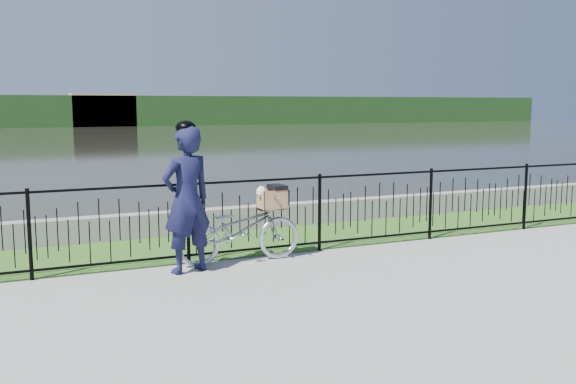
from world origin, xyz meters
name	(u,v)px	position (x,y,z in m)	size (l,w,h in m)	color
ground	(305,285)	(0.00, 0.00, 0.00)	(120.00, 120.00, 0.00)	gray
grass_strip	(234,243)	(0.00, 2.60, 0.00)	(60.00, 2.00, 0.01)	#32601E
water	(62,141)	(0.00, 33.00, 0.00)	(120.00, 120.00, 0.00)	#28281E
quay_wall	(214,220)	(0.00, 3.60, 0.20)	(60.00, 0.30, 0.40)	gray
fence	(257,217)	(0.00, 1.60, 0.58)	(14.00, 0.06, 1.15)	black
far_treeline	(37,111)	(0.00, 60.00, 1.50)	(120.00, 6.00, 3.00)	#1D3F18
far_building_right	(103,110)	(6.00, 58.50, 1.60)	(6.00, 3.00, 3.20)	gray
bicycle_rig	(240,228)	(-0.33, 1.40, 0.48)	(1.77, 0.62, 1.07)	#B6BBC3
cyclist	(187,198)	(-1.12, 1.19, 0.97)	(0.79, 0.63, 1.97)	black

